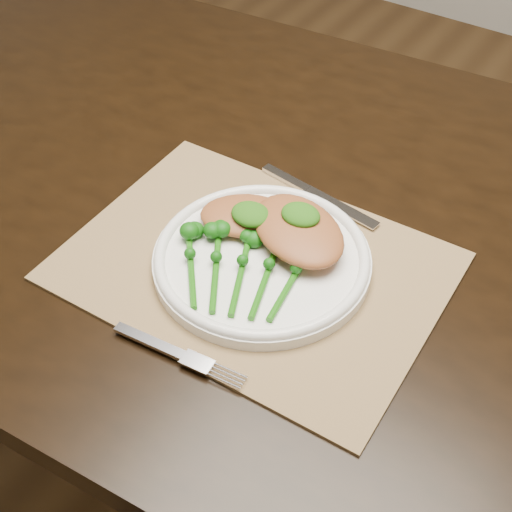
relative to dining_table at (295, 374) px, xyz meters
The scene contains 11 objects.
floor 0.41m from the dining_table, 131.36° to the left, with size 4.00×4.00×0.00m, color brown.
dining_table is the anchor object (origin of this frame).
placemat 0.40m from the dining_table, 88.70° to the right, with size 0.45×0.33×0.00m, color olive.
dinner_plate 0.41m from the dining_table, 84.84° to the right, with size 0.27×0.27×0.02m.
knife 0.38m from the dining_table, 116.15° to the left, with size 0.19×0.04×0.01m.
fork 0.48m from the dining_table, 85.52° to the right, with size 0.17×0.03×0.01m.
chicken_fillet_left 0.41m from the dining_table, 115.02° to the right, with size 0.12×0.08×0.02m, color #A15A2E.
chicken_fillet_right 0.42m from the dining_table, 66.36° to the right, with size 0.14×0.10×0.03m, color #A15A2E.
pesto_dollop_left 0.43m from the dining_table, 106.08° to the right, with size 0.05×0.04×0.02m, color #17480A.
pesto_dollop_right 0.43m from the dining_table, 65.69° to the right, with size 0.05×0.04×0.02m, color #17480A.
broccolini_bundle 0.43m from the dining_table, 86.45° to the right, with size 0.19×0.20×0.04m.
Camera 1 is at (0.44, -0.75, 1.38)m, focal length 50.00 mm.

